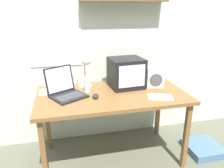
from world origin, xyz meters
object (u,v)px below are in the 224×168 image
at_px(corner_desk, 112,99).
at_px(loose_paper_near_monitor, 50,92).
at_px(desk_lamp, 86,67).
at_px(space_heater, 155,77).
at_px(loose_paper_near_laptop, 160,97).
at_px(floor_cushion, 203,148).
at_px(laptop, 65,89).
at_px(crt_monitor, 126,73).
at_px(juice_glass, 87,86).
at_px(computer_mouse, 95,96).

height_order(corner_desk, loose_paper_near_monitor, loose_paper_near_monitor).
relative_size(desk_lamp, space_heater, 1.68).
bearing_deg(loose_paper_near_laptop, floor_cushion, 4.71).
xyz_separation_m(corner_desk, laptop, (-0.46, 0.05, 0.13)).
relative_size(crt_monitor, space_heater, 1.78).
relative_size(crt_monitor, desk_lamp, 1.06).
bearing_deg(juice_glass, floor_cushion, -11.61).
relative_size(laptop, juice_glass, 3.08).
bearing_deg(desk_lamp, loose_paper_near_laptop, -46.97).
height_order(laptop, juice_glass, laptop).
height_order(crt_monitor, space_heater, crt_monitor).
distance_m(corner_desk, juice_glass, 0.29).
bearing_deg(crt_monitor, corner_desk, -145.80).
xyz_separation_m(corner_desk, space_heater, (0.50, 0.09, 0.17)).
xyz_separation_m(space_heater, loose_paper_near_laptop, (-0.07, -0.29, -0.10)).
xyz_separation_m(loose_paper_near_laptop, floor_cushion, (0.62, 0.05, -0.72)).
height_order(crt_monitor, computer_mouse, crt_monitor).
relative_size(laptop, space_heater, 2.02).
xyz_separation_m(crt_monitor, juice_glass, (-0.43, -0.05, -0.10)).
height_order(space_heater, loose_paper_near_laptop, space_heater).
relative_size(space_heater, floor_cushion, 0.54).
height_order(desk_lamp, loose_paper_near_monitor, desk_lamp).
bearing_deg(laptop, space_heater, -27.29).
height_order(desk_lamp, computer_mouse, desk_lamp).
bearing_deg(juice_glass, loose_paper_near_laptop, -25.29).
bearing_deg(floor_cushion, juice_glass, 168.39).
xyz_separation_m(corner_desk, crt_monitor, (0.19, 0.16, 0.22)).
height_order(juice_glass, loose_paper_near_laptop, juice_glass).
distance_m(crt_monitor, computer_mouse, 0.46).
relative_size(juice_glass, space_heater, 0.66).
xyz_separation_m(juice_glass, loose_paper_near_monitor, (-0.38, 0.07, -0.06)).
relative_size(crt_monitor, floor_cushion, 0.97).
xyz_separation_m(laptop, computer_mouse, (0.28, -0.12, -0.05)).
bearing_deg(loose_paper_near_monitor, laptop, -41.87).
xyz_separation_m(computer_mouse, loose_paper_near_monitor, (-0.44, 0.26, -0.01)).
distance_m(loose_paper_near_monitor, loose_paper_near_laptop, 1.12).
height_order(laptop, floor_cushion, laptop).
distance_m(corner_desk, crt_monitor, 0.33).
bearing_deg(juice_glass, loose_paper_near_monitor, 168.84).
bearing_deg(space_heater, juice_glass, -169.06).
bearing_deg(loose_paper_near_laptop, laptop, 164.20).
relative_size(juice_glass, loose_paper_near_laptop, 0.51).
bearing_deg(loose_paper_near_monitor, loose_paper_near_laptop, -20.44).
height_order(juice_glass, loose_paper_near_monitor, juice_glass).
bearing_deg(corner_desk, desk_lamp, 135.52).
bearing_deg(computer_mouse, laptop, 156.45).
xyz_separation_m(loose_paper_near_monitor, floor_cushion, (1.66, -0.34, -0.72)).
bearing_deg(laptop, computer_mouse, -53.25).
relative_size(laptop, loose_paper_near_monitor, 1.93).
bearing_deg(floor_cushion, space_heater, 156.19).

